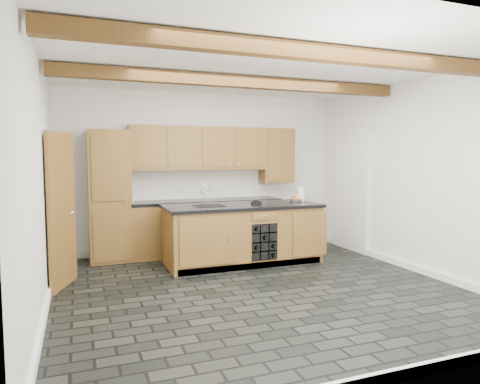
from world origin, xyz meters
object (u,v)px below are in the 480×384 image
object	(u,v)px
fruit_bowl	(295,200)
paper_towel	(301,194)
kitchen_scale	(256,202)
island	(243,234)

from	to	relation	value
fruit_bowl	paper_towel	xyz separation A→B (m)	(0.12, 0.01, 0.09)
paper_towel	kitchen_scale	bearing A→B (deg)	-172.01
kitchen_scale	fruit_bowl	world-z (taller)	fruit_bowl
paper_towel	fruit_bowl	bearing A→B (deg)	-176.53
island	paper_towel	bearing A→B (deg)	7.73
paper_towel	island	bearing A→B (deg)	-172.27
island	fruit_bowl	xyz separation A→B (m)	(1.00, 0.14, 0.49)
kitchen_scale	paper_towel	world-z (taller)	paper_towel
kitchen_scale	paper_towel	bearing A→B (deg)	9.09
kitchen_scale	paper_towel	size ratio (longest dim) A/B	0.68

